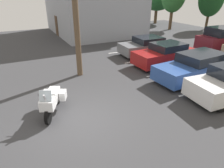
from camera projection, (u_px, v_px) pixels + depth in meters
The scene contains 8 objects.
ground at pixel (79, 122), 7.74m from camera, with size 44.00×44.00×0.10m, color #38383A.
motorcycle_touring at pixel (52, 100), 7.94m from camera, with size 2.00×1.27×1.34m.
parking_stripes at pixel (195, 78), 11.56m from camera, with size 13.38×4.92×0.01m.
car_grey at pixel (147, 46), 15.51m from camera, with size 2.00×4.28×1.37m.
car_red at pixel (165, 55), 13.29m from camera, with size 1.96×4.34×1.46m.
car_blue at pixel (196, 67), 11.13m from camera, with size 2.14×4.96×1.47m.
car_far_maroon at pixel (224, 38), 16.61m from camera, with size 1.96×4.59×1.91m.
building_side at pixel (92, 8), 23.02m from camera, with size 11.71×9.16×5.39m.
Camera 1 is at (6.31, -1.61, 4.56)m, focal length 32.07 mm.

